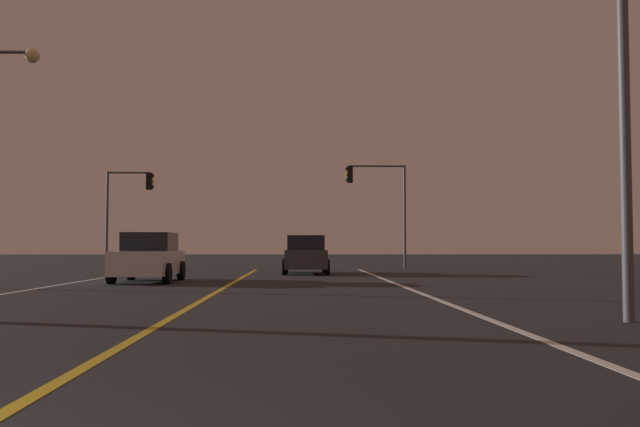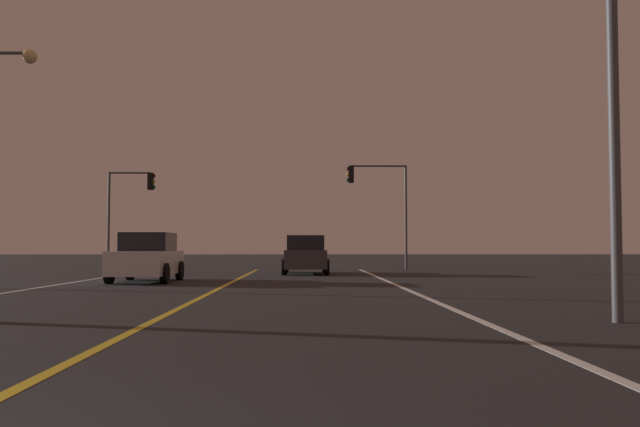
% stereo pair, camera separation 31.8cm
% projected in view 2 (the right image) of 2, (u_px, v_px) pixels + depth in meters
% --- Properties ---
extents(lane_edge_right, '(0.16, 39.19, 0.01)m').
position_uv_depth(lane_edge_right, '(425.00, 297.00, 16.72)').
color(lane_edge_right, silver).
rests_on(lane_edge_right, ground).
extents(lane_center_divider, '(0.16, 39.19, 0.01)m').
position_uv_depth(lane_center_divider, '(201.00, 297.00, 16.60)').
color(lane_center_divider, gold).
rests_on(lane_center_divider, ground).
extents(car_oncoming, '(2.02, 4.30, 1.70)m').
position_uv_depth(car_oncoming, '(147.00, 258.00, 23.96)').
color(car_oncoming, black).
rests_on(car_oncoming, ground).
extents(car_ahead_far, '(2.02, 4.30, 1.70)m').
position_uv_depth(car_ahead_far, '(306.00, 255.00, 30.71)').
color(car_ahead_far, black).
rests_on(car_ahead_far, ground).
extents(traffic_light_near_right, '(3.26, 0.36, 5.57)m').
position_uv_depth(traffic_light_near_right, '(378.00, 192.00, 37.00)').
color(traffic_light_near_right, '#4C4C51').
rests_on(traffic_light_near_right, ground).
extents(traffic_light_near_left, '(2.52, 0.36, 5.17)m').
position_uv_depth(traffic_light_near_left, '(131.00, 197.00, 36.70)').
color(traffic_light_near_left, '#4C4C51').
rests_on(traffic_light_near_left, ground).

